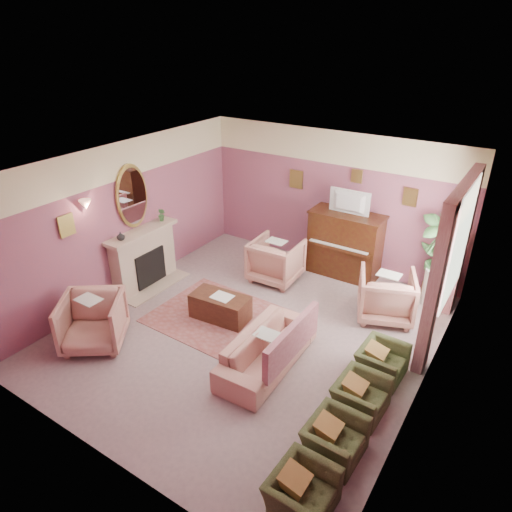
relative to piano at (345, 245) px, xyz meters
The scene contains 48 objects.
floor 2.80m from the piano, 100.57° to the right, with size 5.50×6.00×0.01m, color gray.
ceiling 3.47m from the piano, 100.57° to the right, with size 5.50×6.00×0.01m, color white.
wall_back 0.96m from the piano, 147.38° to the left, with size 5.50×0.02×2.80m, color #784969.
wall_front 5.75m from the piano, 95.03° to the right, with size 5.50×0.02×2.80m, color #784969.
wall_left 4.28m from the piano, 140.49° to the right, with size 0.02×6.00×2.80m, color #784969.
wall_right 3.58m from the piano, 49.98° to the right, with size 0.02×6.00×2.80m, color #784969.
picture_rail_band 1.92m from the piano, 148.20° to the left, with size 5.50×0.01×0.65m, color beige.
stripe_panel 2.66m from the piano, 31.69° to the right, with size 0.01×3.00×2.15m, color #B1C4A5.
fireplace_surround 3.96m from the piano, 141.25° to the right, with size 0.30×1.40×1.10m, color #BEA58D.
fireplace_inset 3.89m from the piano, 140.33° to the right, with size 0.18×0.72×0.68m, color black.
fire_ember 3.88m from the piano, 139.95° to the right, with size 0.06×0.54×0.10m, color #E75525.
mantel_shelf 3.97m from the piano, 140.98° to the right, with size 0.40×1.55×0.07m, color #BEA58D.
hearth 3.86m from the piano, 139.37° to the right, with size 0.55×1.50×0.02m, color #BEA58D.
mirror_frame 4.21m from the piano, 142.22° to the right, with size 0.04×0.72×1.20m, color #AE9E4A.
mirror_glass 4.19m from the piano, 142.01° to the right, with size 0.01×0.60×1.06m, color silver.
sconce_shade 4.90m from the piano, 131.47° to the right, with size 0.20×0.20×0.16m, color #FFB08D.
piano is the anchor object (origin of this frame).
piano_keyshelf 0.36m from the piano, 90.00° to the right, with size 1.30×0.12×0.06m, color #381A0C.
piano_keys 0.37m from the piano, 90.00° to the right, with size 1.20×0.08×0.02m, color beige.
piano_top 0.66m from the piano, ahead, with size 1.45×0.65×0.04m, color #381A0C.
television 0.95m from the piano, 90.00° to the right, with size 0.80×0.12×0.48m, color black.
print_back_left 1.71m from the piano, 167.85° to the left, with size 0.30×0.03×0.38m, color #AE9E4A.
print_back_right 1.57m from the piano, 14.93° to the left, with size 0.26×0.03×0.34m, color #AE9E4A.
print_back_mid 1.38m from the piano, 90.00° to the left, with size 0.22×0.03×0.26m, color #AE9E4A.
print_left_wall 5.15m from the piano, 129.60° to the right, with size 0.03×0.28×0.36m, color #AE9E4A.
window_blind 2.69m from the piano, 27.19° to the right, with size 0.03×1.40×1.80m, color silver.
curtain_left 3.02m from the piano, 44.04° to the right, with size 0.16×0.34×2.60m, color #AC606D.
curtain_right 2.23m from the piano, ahead, with size 0.16×0.34×2.60m, color #AC606D.
pelmet 3.07m from the piano, 28.06° to the right, with size 0.16×2.20×0.16m, color #AC606D.
mantel_plant 3.67m from the piano, 147.67° to the right, with size 0.16×0.16×0.28m, color #407A3D.
mantel_vase 4.30m from the piano, 135.67° to the right, with size 0.16×0.16×0.16m, color beige.
area_rug 2.92m from the piano, 111.48° to the right, with size 2.50×1.80×0.01m, color #94514F.
coffee_table 2.91m from the piano, 113.34° to the right, with size 1.00×0.50×0.45m, color #432316.
table_paper 2.86m from the piano, 112.41° to the right, with size 0.35×0.28×0.01m, color silver.
sofa 3.25m from the piano, 86.73° to the right, with size 0.64×1.91×0.77m, color tan.
sofa_throw 3.28m from the piano, 79.74° to the right, with size 0.10×1.45×0.53m, color #AC606D.
floral_armchair_left 1.41m from the piano, 137.87° to the right, with size 0.91×0.91×0.94m, color tan.
floral_armchair_right 1.62m from the piano, 40.41° to the right, with size 0.91×0.91×0.94m, color tan.
floral_armchair_front 4.92m from the piano, 118.85° to the right, with size 0.91×0.91×0.94m, color tan.
olive_chair_a 5.28m from the piano, 71.31° to the right, with size 0.50×0.72×0.62m, color #424C28.
olive_chair_b 4.51m from the piano, 67.95° to the right, with size 0.50×0.72×0.62m, color #424C28.
olive_chair_c 3.76m from the piano, 63.25° to the right, with size 0.50×0.72×0.62m, color #424C28.
olive_chair_d 3.06m from the piano, 56.27° to the right, with size 0.50×0.72×0.62m, color #424C28.
side_table 1.91m from the piano, ahead, with size 0.52×0.52×0.70m, color silver.
side_plant_big 1.90m from the piano, ahead, with size 0.30×0.30×0.34m, color #407A3D.
side_plant_small 2.03m from the piano, ahead, with size 0.16×0.16×0.28m, color #407A3D.
palm_pot 1.82m from the piano, ahead, with size 0.34×0.34×0.34m, color brown.
palm_plant 1.81m from the piano, ahead, with size 0.76×0.76×1.44m, color #407A3D.
Camera 1 is at (3.48, -5.18, 4.57)m, focal length 32.00 mm.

